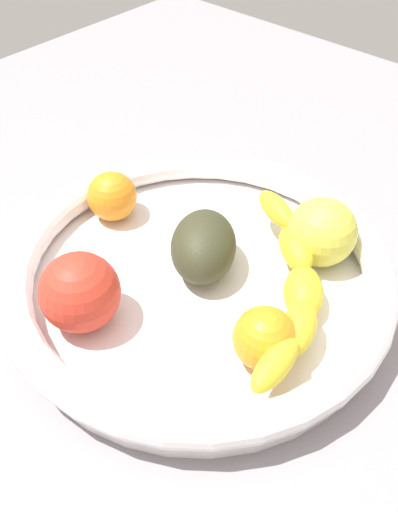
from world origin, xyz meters
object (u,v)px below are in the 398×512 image
at_px(orange_front, 112,196).
at_px(apple_yellow, 322,232).
at_px(avocado_dark, 203,246).
at_px(fruit_bowl, 199,275).
at_px(orange_mid_left, 265,338).
at_px(tomato_red, 80,292).
at_px(banana_draped_left, 293,285).

distance_m(orange_front, apple_yellow, 0.22).
bearing_deg(orange_front, avocado_dark, -88.19).
height_order(avocado_dark, apple_yellow, apple_yellow).
height_order(fruit_bowl, orange_front, orange_front).
bearing_deg(orange_front, apple_yellow, -65.61).
distance_m(orange_mid_left, tomato_red, 0.16).
bearing_deg(avocado_dark, banana_draped_left, -79.54).
height_order(fruit_bowl, orange_mid_left, orange_mid_left).
xyz_separation_m(avocado_dark, apple_yellow, (0.09, -0.07, 0.00)).
bearing_deg(orange_mid_left, avocado_dark, 66.26).
distance_m(avocado_dark, apple_yellow, 0.11).
distance_m(banana_draped_left, orange_mid_left, 0.07).
bearing_deg(orange_front, banana_draped_left, -84.49).
height_order(banana_draped_left, apple_yellow, apple_yellow).
xyz_separation_m(tomato_red, avocado_dark, (0.12, -0.04, -0.01)).
height_order(banana_draped_left, avocado_dark, avocado_dark).
bearing_deg(apple_yellow, banana_draped_left, -166.40).
distance_m(orange_front, orange_mid_left, 0.24).
bearing_deg(fruit_bowl, banana_draped_left, -69.97).
xyz_separation_m(fruit_bowl, orange_mid_left, (-0.03, -0.10, 0.02)).
relative_size(fruit_bowl, orange_front, 6.97).
height_order(banana_draped_left, tomato_red, tomato_red).
height_order(fruit_bowl, avocado_dark, avocado_dark).
bearing_deg(tomato_red, apple_yellow, -28.05).
bearing_deg(orange_mid_left, tomato_red, 116.49).
relative_size(fruit_bowl, tomato_red, 5.19).
bearing_deg(avocado_dark, orange_front, 91.81).
height_order(fruit_bowl, banana_draped_left, banana_draped_left).
height_order(orange_mid_left, avocado_dark, avocado_dark).
bearing_deg(banana_draped_left, avocado_dark, 100.46).
height_order(fruit_bowl, apple_yellow, apple_yellow).
bearing_deg(fruit_bowl, orange_mid_left, -108.38).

